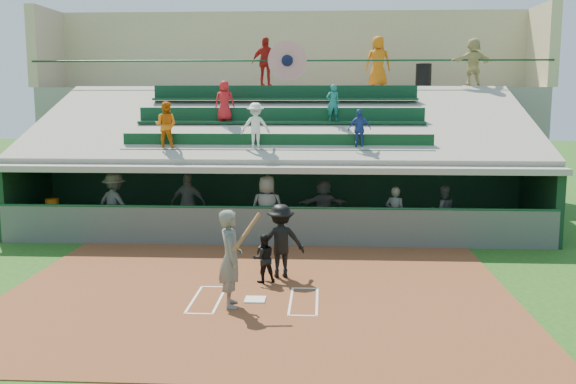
# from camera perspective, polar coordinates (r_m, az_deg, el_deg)

# --- Properties ---
(ground) EXTENTS (100.00, 100.00, 0.00)m
(ground) POSITION_cam_1_polar(r_m,az_deg,el_deg) (13.68, -2.94, -9.66)
(ground) COLOR #1E4A14
(ground) RESTS_ON ground
(dirt_slab) EXTENTS (11.00, 9.00, 0.02)m
(dirt_slab) POSITION_cam_1_polar(r_m,az_deg,el_deg) (14.15, -2.72, -9.00)
(dirt_slab) COLOR brown
(dirt_slab) RESTS_ON ground
(home_plate) EXTENTS (0.43, 0.43, 0.03)m
(home_plate) POSITION_cam_1_polar(r_m,az_deg,el_deg) (13.67, -2.94, -9.53)
(home_plate) COLOR white
(home_plate) RESTS_ON dirt_slab
(batters_box_chalk) EXTENTS (2.65, 1.85, 0.01)m
(batters_box_chalk) POSITION_cam_1_polar(r_m,az_deg,el_deg) (13.67, -2.94, -9.57)
(batters_box_chalk) COLOR white
(batters_box_chalk) RESTS_ON dirt_slab
(dugout_floor) EXTENTS (16.00, 3.50, 0.04)m
(dugout_floor) POSITION_cam_1_polar(r_m,az_deg,el_deg) (20.17, -0.91, -3.62)
(dugout_floor) COLOR gray
(dugout_floor) RESTS_ON ground
(concourse_slab) EXTENTS (20.00, 3.00, 4.60)m
(concourse_slab) POSITION_cam_1_polar(r_m,az_deg,el_deg) (26.53, 0.12, 4.29)
(concourse_slab) COLOR gray
(concourse_slab) RESTS_ON ground
(grandstand) EXTENTS (20.40, 10.40, 7.80)m
(grandstand) POSITION_cam_1_polar(r_m,az_deg,el_deg) (23.56, -0.29, 3.66)
(grandstand) COLOR #535953
(grandstand) RESTS_ON ground
(batter_at_plate) EXTENTS (0.94, 0.83, 2.00)m
(batter_at_plate) POSITION_cam_1_polar(r_m,az_deg,el_deg) (13.06, -5.12, -5.88)
(batter_at_plate) COLOR #535450
(batter_at_plate) RESTS_ON dirt_slab
(catcher) EXTENTS (0.66, 0.59, 1.12)m
(catcher) POSITION_cam_1_polar(r_m,az_deg,el_deg) (14.79, -2.20, -5.92)
(catcher) COLOR black
(catcher) RESTS_ON dirt_slab
(home_umpire) EXTENTS (1.21, 0.82, 1.74)m
(home_umpire) POSITION_cam_1_polar(r_m,az_deg,el_deg) (15.14, -0.65, -4.36)
(home_umpire) COLOR black
(home_umpire) RESTS_ON dirt_slab
(dugout_bench) EXTENTS (13.29, 5.12, 0.42)m
(dugout_bench) POSITION_cam_1_polar(r_m,az_deg,el_deg) (21.35, -1.44, -2.31)
(dugout_bench) COLOR brown
(dugout_bench) RESTS_ON dugout_floor
(white_table) EXTENTS (0.83, 0.67, 0.67)m
(white_table) POSITION_cam_1_polar(r_m,az_deg,el_deg) (21.21, -20.19, -2.58)
(white_table) COLOR silver
(white_table) RESTS_ON dugout_floor
(water_cooler) EXTENTS (0.41, 0.41, 0.41)m
(water_cooler) POSITION_cam_1_polar(r_m,az_deg,el_deg) (21.19, -20.23, -1.11)
(water_cooler) COLOR orange
(water_cooler) RESTS_ON white_table
(dugout_player_a) EXTENTS (1.40, 1.13, 1.90)m
(dugout_player_a) POSITION_cam_1_polar(r_m,az_deg,el_deg) (20.35, -15.16, -1.03)
(dugout_player_a) COLOR #545652
(dugout_player_a) RESTS_ON dugout_floor
(dugout_player_b) EXTENTS (1.15, 0.61, 1.88)m
(dugout_player_b) POSITION_cam_1_polar(r_m,az_deg,el_deg) (20.04, -8.84, -1.01)
(dugout_player_b) COLOR #585A55
(dugout_player_b) RESTS_ON dugout_floor
(dugout_player_c) EXTENTS (0.98, 0.65, 1.97)m
(dugout_player_c) POSITION_cam_1_polar(r_m,az_deg,el_deg) (18.56, -1.87, -1.52)
(dugout_player_c) COLOR #50534E
(dugout_player_c) RESTS_ON dugout_floor
(dugout_player_d) EXTENTS (1.58, 0.66, 1.66)m
(dugout_player_d) POSITION_cam_1_polar(r_m,az_deg,el_deg) (20.15, 3.17, -1.19)
(dugout_player_d) COLOR #61635D
(dugout_player_d) RESTS_ON dugout_floor
(dugout_player_e) EXTENTS (0.69, 0.58, 1.60)m
(dugout_player_e) POSITION_cam_1_polar(r_m,az_deg,el_deg) (19.12, 9.49, -1.90)
(dugout_player_e) COLOR #595C57
(dugout_player_e) RESTS_ON dugout_floor
(dugout_player_f) EXTENTS (0.83, 0.69, 1.55)m
(dugout_player_f) POSITION_cam_1_polar(r_m,az_deg,el_deg) (19.95, 13.60, -1.67)
(dugout_player_f) COLOR #565853
(dugout_player_f) RESTS_ON dugout_floor
(trash_bin) EXTENTS (0.61, 0.61, 0.92)m
(trash_bin) POSITION_cam_1_polar(r_m,az_deg,el_deg) (26.24, 11.95, 10.10)
(trash_bin) COLOR black
(trash_bin) RESTS_ON concourse_slab
(concourse_staff_a) EXTENTS (1.18, 0.64, 1.90)m
(concourse_staff_a) POSITION_cam_1_polar(r_m,az_deg,el_deg) (25.19, -1.97, 11.46)
(concourse_staff_a) COLOR #AC1813
(concourse_staff_a) RESTS_ON concourse_slab
(concourse_staff_b) EXTENTS (0.99, 0.66, 2.00)m
(concourse_staff_b) POSITION_cam_1_polar(r_m,az_deg,el_deg) (26.01, 8.01, 11.40)
(concourse_staff_b) COLOR #D0630C
(concourse_staff_b) RESTS_ON concourse_slab
(concourse_staff_c) EXTENTS (1.79, 1.03, 1.84)m
(concourse_staff_c) POSITION_cam_1_polar(r_m,az_deg,el_deg) (25.64, 16.12, 11.01)
(concourse_staff_c) COLOR tan
(concourse_staff_c) RESTS_ON concourse_slab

